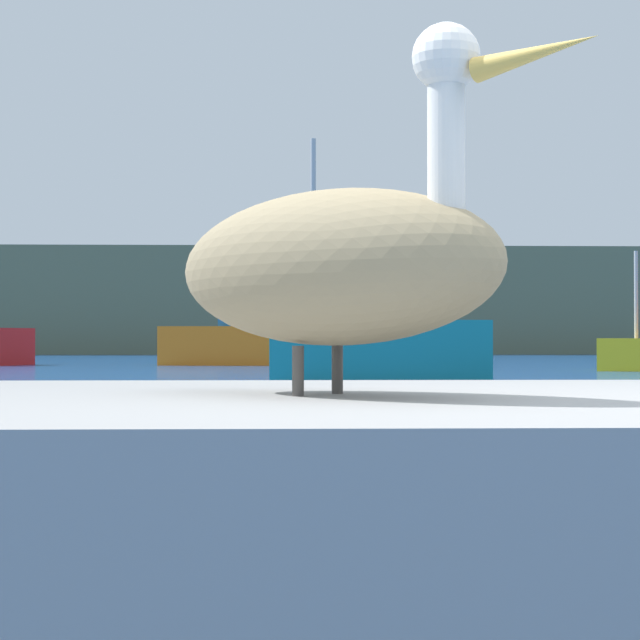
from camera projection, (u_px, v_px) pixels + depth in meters
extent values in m
cube|color=#5B664C|center=(297.00, 304.00, 75.19)|extent=(140.00, 16.99, 6.61)
cube|color=gray|center=(333.00, 570.00, 2.83)|extent=(2.67, 2.06, 0.89)
ellipsoid|color=#978562|center=(333.00, 268.00, 2.84)|extent=(1.04, 1.00, 0.40)
cylinder|color=white|center=(446.00, 157.00, 2.62)|extent=(0.09, 0.09, 0.38)
sphere|color=white|center=(446.00, 57.00, 2.62)|extent=(0.16, 0.16, 0.16)
cone|color=gold|center=(535.00, 53.00, 2.47)|extent=(0.27, 0.25, 0.09)
cylinder|color=#4C4742|center=(337.00, 370.00, 2.93)|extent=(0.03, 0.03, 0.13)
cylinder|color=#4C4742|center=(298.00, 371.00, 2.81)|extent=(0.03, 0.03, 0.13)
cylinder|color=#B2B2B2|center=(636.00, 295.00, 34.65)|extent=(0.12, 0.12, 2.74)
cube|color=teal|center=(378.00, 352.00, 25.14)|extent=(4.95, 1.53, 1.43)
cube|color=#2D333D|center=(393.00, 291.00, 25.17)|extent=(1.86, 1.27, 1.35)
cylinder|color=#B2B2B2|center=(313.00, 229.00, 25.13)|extent=(0.12, 0.12, 4.13)
cube|color=orange|center=(250.00, 346.00, 41.69)|extent=(6.88, 2.78, 1.46)
cube|color=#1E6099|center=(250.00, 306.00, 41.72)|extent=(2.33, 1.89, 1.51)
cylinder|color=#B2B2B2|center=(303.00, 285.00, 41.53)|extent=(0.12, 0.12, 3.13)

